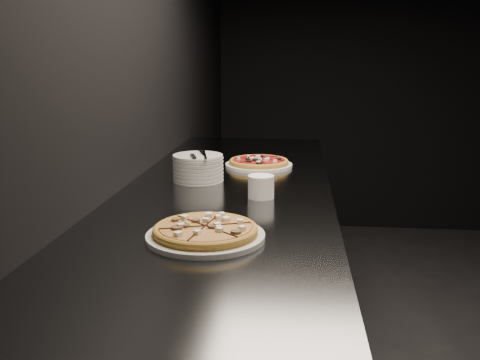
# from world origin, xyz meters

# --- Properties ---
(wall_left) EXTENTS (0.02, 5.00, 2.80)m
(wall_left) POSITION_xyz_m (-2.50, 0.00, 1.40)
(wall_left) COLOR black
(wall_left) RESTS_ON floor
(counter) EXTENTS (0.74, 2.44, 0.92)m
(counter) POSITION_xyz_m (-2.13, 0.00, 0.46)
(counter) COLOR #575A5E
(counter) RESTS_ON floor
(pizza_mushroom) EXTENTS (0.35, 0.35, 0.04)m
(pizza_mushroom) POSITION_xyz_m (-2.11, -0.53, 0.94)
(pizza_mushroom) COLOR silver
(pizza_mushroom) RESTS_ON counter
(pizza_tomato) EXTENTS (0.30, 0.30, 0.03)m
(pizza_tomato) POSITION_xyz_m (-2.04, 0.41, 0.94)
(pizza_tomato) COLOR silver
(pizza_tomato) RESTS_ON counter
(plate_stack) EXTENTS (0.19, 0.19, 0.10)m
(plate_stack) POSITION_xyz_m (-2.25, 0.13, 0.97)
(plate_stack) COLOR silver
(plate_stack) RESTS_ON counter
(cutlery) EXTENTS (0.06, 0.20, 0.01)m
(cutlery) POSITION_xyz_m (-2.25, 0.12, 1.02)
(cutlery) COLOR silver
(cutlery) RESTS_ON plate_stack
(ramekin) EXTENTS (0.09, 0.09, 0.08)m
(ramekin) POSITION_xyz_m (-2.00, -0.10, 0.96)
(ramekin) COLOR white
(ramekin) RESTS_ON counter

